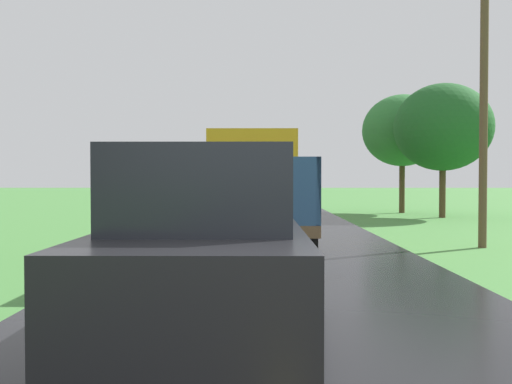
{
  "coord_description": "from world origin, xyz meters",
  "views": [
    {
      "loc": [
        -0.2,
        -2.61,
        1.73
      ],
      "look_at": [
        -0.3,
        11.03,
        1.4
      ],
      "focal_mm": 38.98,
      "sensor_mm": 36.0,
      "label": 1
    }
  ],
  "objects_px": {
    "banana_truck_far": "(251,185)",
    "following_car": "(207,250)",
    "banana_truck_near": "(252,190)",
    "utility_pole_roadside": "(484,86)",
    "roadside_tree_mid_right": "(402,131)",
    "roadside_tree_near_left": "(443,127)"
  },
  "relations": [
    {
      "from": "banana_truck_far",
      "to": "following_car",
      "type": "distance_m",
      "value": 18.29
    },
    {
      "from": "banana_truck_near",
      "to": "banana_truck_far",
      "type": "relative_size",
      "value": 1.0
    },
    {
      "from": "utility_pole_roadside",
      "to": "roadside_tree_mid_right",
      "type": "bearing_deg",
      "value": 83.62
    },
    {
      "from": "banana_truck_far",
      "to": "roadside_tree_mid_right",
      "type": "relative_size",
      "value": 0.98
    },
    {
      "from": "banana_truck_far",
      "to": "utility_pole_roadside",
      "type": "xyz_separation_m",
      "value": [
        5.94,
        -9.51,
        2.57
      ]
    },
    {
      "from": "utility_pole_roadside",
      "to": "roadside_tree_near_left",
      "type": "height_order",
      "value": "utility_pole_roadside"
    },
    {
      "from": "utility_pole_roadside",
      "to": "following_car",
      "type": "xyz_separation_m",
      "value": [
        -6.06,
        -8.78,
        -2.97
      ]
    },
    {
      "from": "banana_truck_near",
      "to": "following_car",
      "type": "relative_size",
      "value": 1.42
    },
    {
      "from": "banana_truck_far",
      "to": "utility_pole_roadside",
      "type": "distance_m",
      "value": 11.5
    },
    {
      "from": "roadside_tree_mid_right",
      "to": "following_car",
      "type": "distance_m",
      "value": 24.26
    },
    {
      "from": "utility_pole_roadside",
      "to": "banana_truck_far",
      "type": "bearing_deg",
      "value": 122.02
    },
    {
      "from": "banana_truck_near",
      "to": "roadside_tree_near_left",
      "type": "bearing_deg",
      "value": 55.45
    },
    {
      "from": "banana_truck_near",
      "to": "roadside_tree_near_left",
      "type": "height_order",
      "value": "roadside_tree_near_left"
    },
    {
      "from": "roadside_tree_near_left",
      "to": "following_car",
      "type": "xyz_separation_m",
      "value": [
        -8.55,
        -19.45,
        -2.91
      ]
    },
    {
      "from": "following_car",
      "to": "utility_pole_roadside",
      "type": "bearing_deg",
      "value": 55.4
    },
    {
      "from": "utility_pole_roadside",
      "to": "roadside_tree_near_left",
      "type": "bearing_deg",
      "value": 76.84
    },
    {
      "from": "roadside_tree_near_left",
      "to": "roadside_tree_mid_right",
      "type": "distance_m",
      "value": 3.5
    },
    {
      "from": "banana_truck_near",
      "to": "following_car",
      "type": "bearing_deg",
      "value": -92.36
    },
    {
      "from": "banana_truck_near",
      "to": "banana_truck_far",
      "type": "xyz_separation_m",
      "value": [
        -0.19,
        10.81,
        0.01
      ]
    },
    {
      "from": "following_car",
      "to": "roadside_tree_mid_right",
      "type": "bearing_deg",
      "value": 71.51
    },
    {
      "from": "roadside_tree_near_left",
      "to": "following_car",
      "type": "distance_m",
      "value": 21.45
    },
    {
      "from": "banana_truck_far",
      "to": "utility_pole_roadside",
      "type": "relative_size",
      "value": 0.78
    }
  ]
}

